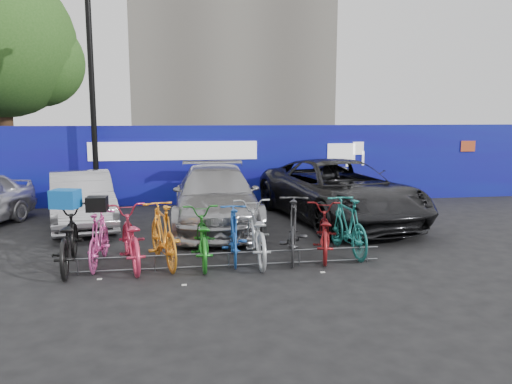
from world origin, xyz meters
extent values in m
plane|color=black|center=(0.00, 0.00, 0.00)|extent=(100.00, 100.00, 0.00)
cube|color=#130A8F|center=(0.00, 6.00, 1.20)|extent=(22.00, 0.15, 2.40)
cube|color=white|center=(-1.00, 5.90, 1.65)|extent=(5.00, 0.02, 0.55)
cube|color=white|center=(4.20, 5.90, 1.55)|extent=(1.20, 0.02, 0.90)
cube|color=#C34822|center=(8.50, 5.90, 1.70)|extent=(0.50, 0.02, 0.35)
cylinder|color=#382314|center=(-7.00, 10.00, 2.00)|extent=(0.50, 0.50, 4.00)
sphere|color=#255219|center=(-7.00, 10.00, 5.20)|extent=(5.20, 5.20, 5.20)
sphere|color=#255219|center=(-5.80, 10.30, 4.60)|extent=(3.20, 3.20, 3.20)
cylinder|color=black|center=(-3.20, 5.40, 3.00)|extent=(0.16, 0.16, 6.00)
cylinder|color=#595B60|center=(0.00, -0.60, 0.28)|extent=(5.60, 0.03, 0.03)
cylinder|color=#595B60|center=(0.00, -0.60, 0.05)|extent=(5.60, 0.03, 0.03)
cylinder|color=#595B60|center=(-2.60, -0.60, 0.14)|extent=(0.03, 0.03, 0.28)
cylinder|color=#595B60|center=(-1.30, -0.60, 0.14)|extent=(0.03, 0.03, 0.28)
cylinder|color=#595B60|center=(0.00, -0.60, 0.14)|extent=(0.03, 0.03, 0.28)
cylinder|color=#595B60|center=(1.30, -0.60, 0.14)|extent=(0.03, 0.03, 0.28)
cylinder|color=#595B60|center=(2.60, -0.60, 0.14)|extent=(0.03, 0.03, 0.28)
imported|color=#A5A4A9|center=(-3.25, 3.36, 0.66)|extent=(2.28, 4.24, 1.33)
imported|color=#9B9CA0|center=(0.02, 2.90, 0.73)|extent=(2.19, 5.06, 1.45)
imported|color=black|center=(3.18, 2.95, 0.79)|extent=(3.55, 6.04, 1.58)
imported|color=black|center=(-2.83, -0.19, 0.55)|extent=(0.94, 2.16, 1.10)
imported|color=#D44695|center=(-2.31, -0.10, 0.51)|extent=(0.54, 1.70, 1.01)
imported|color=#D42E50|center=(-1.74, -0.22, 0.53)|extent=(1.12, 2.14, 1.07)
imported|color=orange|center=(-1.16, -0.21, 0.58)|extent=(1.02, 2.00, 1.16)
imported|color=#1B711C|center=(-0.45, -0.24, 0.50)|extent=(0.67, 1.91, 1.00)
imported|color=#1C4FA6|center=(0.14, -0.16, 0.52)|extent=(0.61, 1.77, 1.05)
imported|color=#ADB1B5|center=(0.55, -0.22, 0.54)|extent=(0.74, 2.07, 1.09)
imported|color=#29292C|center=(1.28, -0.16, 0.60)|extent=(1.01, 2.06, 1.19)
imported|color=maroon|center=(1.90, -0.13, 0.50)|extent=(1.12, 2.00, 0.99)
imported|color=#1D746E|center=(2.40, -0.02, 0.57)|extent=(0.66, 1.93, 1.14)
cube|color=#115BB6|center=(-2.83, -0.19, 1.26)|extent=(0.53, 0.46, 0.32)
cube|color=black|center=(-2.31, -0.10, 1.14)|extent=(0.36, 0.33, 0.26)
camera|label=1|loc=(-0.80, -9.21, 2.73)|focal=35.00mm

